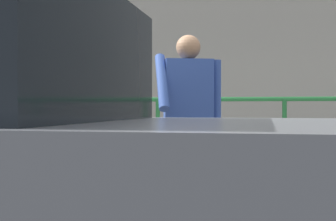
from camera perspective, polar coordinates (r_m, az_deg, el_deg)
name	(u,v)px	position (r m, az deg, el deg)	size (l,w,h in m)	color
sidewalk_curb	(135,206)	(5.17, -4.27, -12.02)	(36.00, 2.78, 0.16)	#9E9B93
parking_meter	(125,102)	(4.11, -5.52, 1.04)	(0.17, 0.18, 1.50)	slate
pedestrian_at_meter	(188,114)	(4.14, 2.62, -0.40)	(0.61, 0.63, 1.70)	#1E233F
background_railing	(158,122)	(6.24, -1.31, -1.54)	(24.06, 0.06, 1.18)	#1E602D
backdrop_wall	(181,69)	(8.21, 1.69, 5.34)	(32.00, 0.50, 3.81)	gray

